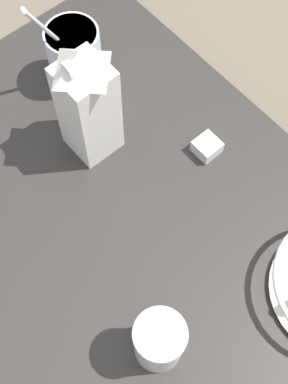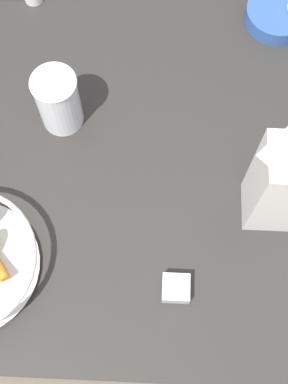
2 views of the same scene
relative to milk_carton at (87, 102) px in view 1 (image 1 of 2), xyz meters
name	(u,v)px [view 1 (image 1 of 2)]	position (x,y,z in m)	size (l,w,h in m)	color
ground_plane	(64,289)	(0.19, -0.22, -0.17)	(6.00, 6.00, 0.00)	#665B4C
countertop	(63,287)	(0.19, -0.22, -0.15)	(1.07, 1.07, 0.03)	#2D2B28
milk_carton	(87,102)	(0.00, 0.00, 0.00)	(0.09, 0.09, 0.27)	silver
yogurt_tub	(74,54)	(-0.15, 0.07, -0.06)	(0.11, 0.14, 0.24)	silver
drinking_cup	(159,341)	(0.39, -0.17, -0.07)	(0.08, 0.08, 0.13)	white
spice_jar	(207,147)	(0.16, 0.16, -0.12)	(0.05, 0.05, 0.03)	silver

